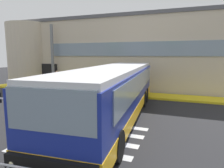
# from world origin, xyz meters

# --- Properties ---
(ground_plane) EXTENTS (80.00, 90.00, 0.02)m
(ground_plane) POSITION_xyz_m (0.00, 0.00, -0.01)
(ground_plane) COLOR #232326
(ground_plane) RESTS_ON ground
(bay_paint_stripes) EXTENTS (4.40, 3.96, 0.01)m
(bay_paint_stripes) POSITION_xyz_m (2.00, -4.20, 0.00)
(bay_paint_stripes) COLOR silver
(bay_paint_stripes) RESTS_ON ground
(terminal_building) EXTENTS (23.69, 13.80, 6.89)m
(terminal_building) POSITION_xyz_m (-0.69, 11.63, 3.44)
(terminal_building) COLOR beige
(terminal_building) RESTS_ON ground
(boarding_curb) EXTENTS (25.89, 2.00, 0.15)m
(boarding_curb) POSITION_xyz_m (0.00, 4.80, 0.07)
(boarding_curb) COLOR yellow
(boarding_curb) RESTS_ON ground
(entry_support_column) EXTENTS (0.28, 0.28, 6.04)m
(entry_support_column) POSITION_xyz_m (-6.60, 5.40, 3.17)
(entry_support_column) COLOR slate
(entry_support_column) RESTS_ON boarding_curb
(bus_main_foreground) EXTENTS (3.59, 12.54, 2.70)m
(bus_main_foreground) POSITION_xyz_m (2.24, -1.36, 1.34)
(bus_main_foreground) COLOR navy
(bus_main_foreground) RESTS_ON ground
(passenger_near_column) EXTENTS (0.50, 0.52, 1.68)m
(passenger_near_column) POSITION_xyz_m (-5.83, 4.88, 1.11)
(passenger_near_column) COLOR #1E2338
(passenger_near_column) RESTS_ON boarding_curb
(passenger_by_doorway) EXTENTS (0.59, 0.26, 1.68)m
(passenger_by_doorway) POSITION_xyz_m (-4.87, 4.25, 1.08)
(passenger_by_doorway) COLOR #1E2338
(passenger_by_doorway) RESTS_ON boarding_curb
(safety_bollard_yellow) EXTENTS (0.18, 0.18, 0.90)m
(safety_bollard_yellow) POSITION_xyz_m (-1.90, 3.60, 0.45)
(safety_bollard_yellow) COLOR yellow
(safety_bollard_yellow) RESTS_ON ground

